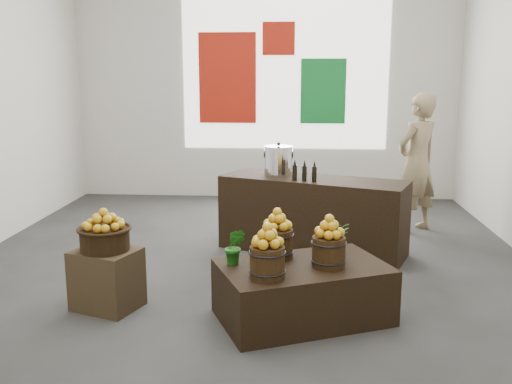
# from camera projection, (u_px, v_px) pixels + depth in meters

# --- Properties ---
(ground) EXTENTS (7.00, 7.00, 0.00)m
(ground) POSITION_uv_depth(u_px,v_px,m) (247.00, 267.00, 5.90)
(ground) COLOR #3A3937
(ground) RESTS_ON ground
(back_wall) EXTENTS (6.00, 0.04, 4.00)m
(back_wall) POSITION_uv_depth(u_px,v_px,m) (266.00, 72.00, 8.91)
(back_wall) COLOR beige
(back_wall) RESTS_ON ground
(back_opening) EXTENTS (3.20, 0.02, 2.40)m
(back_opening) POSITION_uv_depth(u_px,v_px,m) (285.00, 72.00, 8.87)
(back_opening) COLOR white
(back_opening) RESTS_ON back_wall
(deco_red_left) EXTENTS (0.90, 0.04, 1.40)m
(deco_red_left) POSITION_uv_depth(u_px,v_px,m) (227.00, 78.00, 8.94)
(deco_red_left) COLOR #A31A0C
(deco_red_left) RESTS_ON back_wall
(deco_green_right) EXTENTS (0.70, 0.04, 1.00)m
(deco_green_right) POSITION_uv_depth(u_px,v_px,m) (323.00, 91.00, 8.88)
(deco_green_right) COLOR #106C28
(deco_green_right) RESTS_ON back_wall
(deco_red_upper) EXTENTS (0.50, 0.04, 0.50)m
(deco_red_upper) POSITION_uv_depth(u_px,v_px,m) (279.00, 39.00, 8.77)
(deco_red_upper) COLOR #A31A0C
(deco_red_upper) RESTS_ON back_wall
(crate) EXTENTS (0.62, 0.57, 0.51)m
(crate) POSITION_uv_depth(u_px,v_px,m) (107.00, 279.00, 4.83)
(crate) COLOR #453520
(crate) RESTS_ON ground
(wicker_basket) EXTENTS (0.41, 0.41, 0.19)m
(wicker_basket) POSITION_uv_depth(u_px,v_px,m) (105.00, 239.00, 4.76)
(wicker_basket) COLOR black
(wicker_basket) RESTS_ON crate
(apples_in_basket) EXTENTS (0.32, 0.32, 0.17)m
(apples_in_basket) POSITION_uv_depth(u_px,v_px,m) (104.00, 219.00, 4.72)
(apples_in_basket) COLOR #9B1505
(apples_in_basket) RESTS_ON wicker_basket
(display_table) EXTENTS (1.53, 1.27, 0.46)m
(display_table) POSITION_uv_depth(u_px,v_px,m) (303.00, 292.00, 4.62)
(display_table) COLOR black
(display_table) RESTS_ON ground
(apple_bucket_front_left) EXTENTS (0.26, 0.26, 0.24)m
(apple_bucket_front_left) POSITION_uv_depth(u_px,v_px,m) (267.00, 262.00, 4.26)
(apple_bucket_front_left) COLOR #32210D
(apple_bucket_front_left) RESTS_ON display_table
(apples_in_bucket_front_left) EXTENTS (0.20, 0.20, 0.18)m
(apples_in_bucket_front_left) POSITION_uv_depth(u_px,v_px,m) (267.00, 235.00, 4.22)
(apples_in_bucket_front_left) COLOR #9B1505
(apples_in_bucket_front_left) RESTS_ON apple_bucket_front_left
(apple_bucket_front_right) EXTENTS (0.26, 0.26, 0.24)m
(apple_bucket_front_right) POSITION_uv_depth(u_px,v_px,m) (329.00, 252.00, 4.51)
(apple_bucket_front_right) COLOR #32210D
(apple_bucket_front_right) RESTS_ON display_table
(apples_in_bucket_front_right) EXTENTS (0.20, 0.20, 0.18)m
(apples_in_bucket_front_right) POSITION_uv_depth(u_px,v_px,m) (329.00, 226.00, 4.47)
(apples_in_bucket_front_right) COLOR #9B1505
(apples_in_bucket_front_right) RESTS_ON apple_bucket_front_right
(apple_bucket_rear) EXTENTS (0.26, 0.26, 0.24)m
(apple_bucket_rear) POSITION_uv_depth(u_px,v_px,m) (277.00, 244.00, 4.74)
(apple_bucket_rear) COLOR #32210D
(apple_bucket_rear) RESTS_ON display_table
(apples_in_bucket_rear) EXTENTS (0.20, 0.20, 0.18)m
(apples_in_bucket_rear) POSITION_uv_depth(u_px,v_px,m) (277.00, 219.00, 4.69)
(apples_in_bucket_rear) COLOR #9B1505
(apples_in_bucket_rear) RESTS_ON apple_bucket_rear
(herb_garnish_right) EXTENTS (0.30, 0.29, 0.27)m
(herb_garnish_right) POSITION_uv_depth(u_px,v_px,m) (334.00, 237.00, 4.87)
(herb_garnish_right) COLOR #175D13
(herb_garnish_right) RESTS_ON display_table
(herb_garnish_left) EXTENTS (0.18, 0.16, 0.30)m
(herb_garnish_left) POSITION_uv_depth(u_px,v_px,m) (235.00, 247.00, 4.56)
(herb_garnish_left) COLOR #175D13
(herb_garnish_left) RESTS_ON display_table
(counter) EXTENTS (2.14, 1.35, 0.84)m
(counter) POSITION_uv_depth(u_px,v_px,m) (312.00, 215.00, 6.36)
(counter) COLOR black
(counter) RESTS_ON ground
(stock_pot_left) EXTENTS (0.32, 0.32, 0.32)m
(stock_pot_left) POSITION_uv_depth(u_px,v_px,m) (278.00, 162.00, 6.42)
(stock_pot_left) COLOR silver
(stock_pot_left) RESTS_ON counter
(oil_cruets) EXTENTS (0.23, 0.13, 0.23)m
(oil_cruets) POSITION_uv_depth(u_px,v_px,m) (307.00, 171.00, 6.07)
(oil_cruets) COLOR black
(oil_cruets) RESTS_ON counter
(shopper) EXTENTS (0.76, 0.72, 1.74)m
(shopper) POSITION_uv_depth(u_px,v_px,m) (417.00, 163.00, 7.13)
(shopper) COLOR #8B7955
(shopper) RESTS_ON ground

